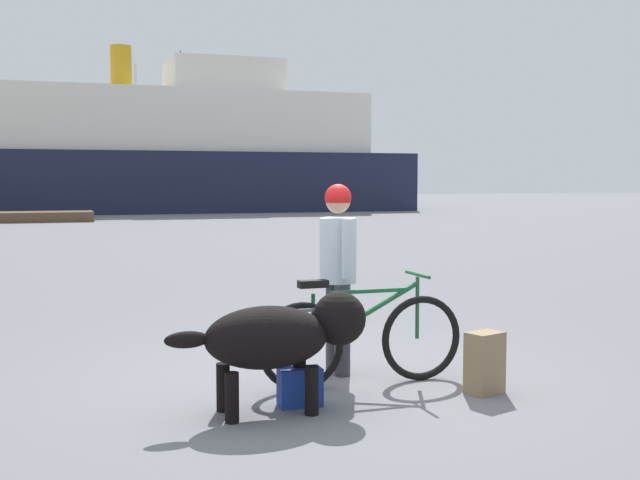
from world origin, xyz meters
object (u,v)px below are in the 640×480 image
object	(u,v)px
dog	(281,336)
ferry_boat	(180,154)
backpack	(485,363)
handbag_pannier	(300,387)
person_cyclist	(338,261)
sailboat_moored	(138,200)
bicycle	(361,339)

from	to	relation	value
dog	ferry_boat	xyz separation A→B (m)	(5.24, 38.19, 2.50)
backpack	handbag_pannier	distance (m)	1.50
person_cyclist	handbag_pannier	distance (m)	1.37
ferry_boat	person_cyclist	bearing A→B (deg)	-96.81
handbag_pannier	sailboat_moored	distance (m)	43.90
person_cyclist	backpack	world-z (taller)	person_cyclist
backpack	ferry_boat	distance (m)	38.49
backpack	bicycle	bearing A→B (deg)	146.97
backpack	ferry_boat	xyz separation A→B (m)	(3.58, 38.22, 2.81)
person_cyclist	sailboat_moored	xyz separation A→B (m)	(2.71, 42.89, -0.50)
dog	sailboat_moored	world-z (taller)	sailboat_moored
backpack	sailboat_moored	distance (m)	43.94
backpack	sailboat_moored	size ratio (longest dim) A/B	0.05
bicycle	handbag_pannier	xyz separation A→B (m)	(-0.66, -0.41, -0.25)
handbag_pannier	backpack	bearing A→B (deg)	-5.06
bicycle	ferry_boat	world-z (taller)	ferry_boat
bicycle	sailboat_moored	world-z (taller)	sailboat_moored
person_cyclist	ferry_boat	world-z (taller)	ferry_boat
ferry_boat	dog	bearing A→B (deg)	-97.81
ferry_boat	sailboat_moored	xyz separation A→B (m)	(-1.73, 5.68, -2.57)
backpack	sailboat_moored	world-z (taller)	sailboat_moored
sailboat_moored	ferry_boat	bearing A→B (deg)	-73.03
dog	sailboat_moored	distance (m)	44.01
dog	backpack	world-z (taller)	dog
bicycle	backpack	xyz separation A→B (m)	(0.84, -0.54, -0.14)
handbag_pannier	ferry_boat	bearing A→B (deg)	82.43
bicycle	person_cyclist	size ratio (longest dim) A/B	1.08
bicycle	handbag_pannier	distance (m)	0.81
dog	ferry_boat	world-z (taller)	ferry_boat
dog	handbag_pannier	world-z (taller)	dog
dog	handbag_pannier	size ratio (longest dim) A/B	4.66
dog	backpack	bearing A→B (deg)	-1.13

